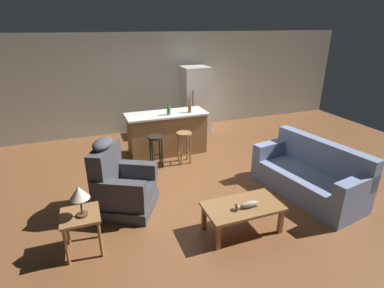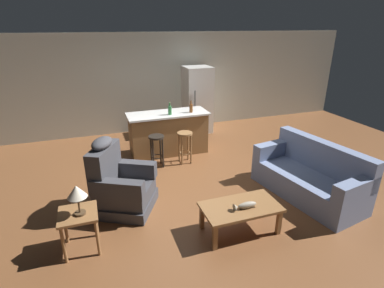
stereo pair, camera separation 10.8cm
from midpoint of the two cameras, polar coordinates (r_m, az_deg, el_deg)
name	(u,v)px [view 1 (the left image)]	position (r m, az deg, el deg)	size (l,w,h in m)	color
ground_plane	(187,178)	(5.85, -1.48, -6.57)	(12.00, 12.00, 0.00)	brown
back_wall	(148,83)	(8.30, -8.78, 11.34)	(12.00, 0.05, 2.60)	#B2B2A3
coffee_table	(243,209)	(4.38, 8.91, -12.06)	(1.10, 0.60, 0.42)	olive
fish_figurine	(247,205)	(4.28, 9.74, -11.38)	(0.34, 0.10, 0.10)	#4C3823
couch	(310,176)	(5.58, 20.97, -5.70)	(1.16, 2.02, 0.94)	#707FA3
recliner_near_lamp	(121,186)	(4.90, -14.02, -7.69)	(1.14, 1.14, 1.20)	#3D3D42
end_table	(81,221)	(4.20, -21.11, -13.49)	(0.48, 0.48, 0.56)	olive
table_lamp	(79,194)	(3.95, -21.42, -8.89)	(0.24, 0.24, 0.41)	#4C3823
kitchen_island	(167,133)	(6.84, -5.22, 2.07)	(1.80, 0.70, 0.95)	olive
bar_stool_left	(156,146)	(6.17, -7.39, -0.32)	(0.32, 0.32, 0.68)	black
bar_stool_right	(184,142)	(6.32, -2.00, 0.41)	(0.32, 0.32, 0.68)	olive
refrigerator	(195,100)	(8.15, 0.21, 8.39)	(0.70, 0.69, 1.76)	white
bottle_tall_green	(169,110)	(6.54, -4.96, 6.43)	(0.08, 0.08, 0.27)	#2D6B38
bottle_short_amber	(190,108)	(6.70, -0.91, 6.89)	(0.08, 0.08, 0.27)	brown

